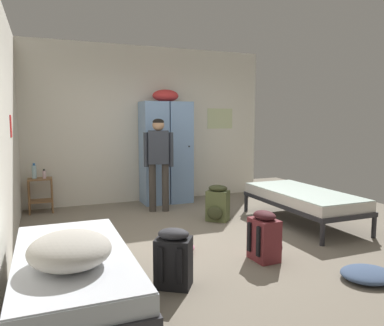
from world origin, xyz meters
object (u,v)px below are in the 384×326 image
object	(u,v)px
backpack_olive	(218,204)
bedding_heap	(70,250)
water_bottle	(34,172)
shelf_unit	(40,192)
person_traveler	(159,156)
locker_bank	(166,150)
lotion_bottle	(44,174)
backpack_maroon	(265,237)
clothes_pile_denim	(367,274)
clothes_pile_pink	(176,248)
backpack_black	(174,259)
bed_right	(303,198)
bed_left_front	(73,266)

from	to	relation	value
backpack_olive	bedding_heap	bearing A→B (deg)	-134.88
water_bottle	backpack_olive	world-z (taller)	water_bottle
shelf_unit	person_traveler	bearing A→B (deg)	-19.62
locker_bank	bedding_heap	bearing A→B (deg)	-117.14
lotion_bottle	backpack_maroon	distance (m)	3.86
clothes_pile_denim	lotion_bottle	bearing A→B (deg)	125.77
bedding_heap	person_traveler	xyz separation A→B (m)	(1.63, 3.19, 0.32)
person_traveler	clothes_pile_pink	bearing A→B (deg)	-101.49
backpack_black	backpack_maroon	world-z (taller)	same
person_traveler	backpack_black	xyz separation A→B (m)	(-0.70, -2.78, -0.67)
bedding_heap	water_bottle	world-z (taller)	water_bottle
locker_bank	backpack_black	distance (m)	3.62
water_bottle	bed_right	bearing A→B (deg)	-30.36
backpack_maroon	water_bottle	bearing A→B (deg)	126.32
locker_bank	water_bottle	distance (m)	2.27
backpack_maroon	clothes_pile_denim	xyz separation A→B (m)	(0.64, -0.81, -0.21)
bed_right	clothes_pile_denim	bearing A→B (deg)	-110.30
lotion_bottle	clothes_pile_denim	bearing A→B (deg)	-54.23
shelf_unit	bed_left_front	bearing A→B (deg)	-85.99
bedding_heap	backpack_maroon	bearing A→B (deg)	17.65
backpack_olive	shelf_unit	bearing A→B (deg)	148.05
water_bottle	clothes_pile_denim	bearing A→B (deg)	-53.23
bed_left_front	bedding_heap	bearing A→B (deg)	-97.20
clothes_pile_pink	backpack_olive	bearing A→B (deg)	45.40
water_bottle	person_traveler	bearing A→B (deg)	-19.39
locker_bank	shelf_unit	xyz separation A→B (m)	(-2.17, 0.03, -0.62)
bedding_heap	backpack_black	size ratio (longest dim) A/B	1.22
shelf_unit	backpack_olive	world-z (taller)	shelf_unit
shelf_unit	bed_left_front	world-z (taller)	shelf_unit
bed_left_front	bed_right	distance (m)	3.65
shelf_unit	backpack_maroon	xyz separation A→B (m)	(2.28, -3.19, -0.09)
bed_right	person_traveler	world-z (taller)	person_traveler
person_traveler	locker_bank	bearing A→B (deg)	62.30
locker_bank	lotion_bottle	distance (m)	2.13
bed_right	water_bottle	xyz separation A→B (m)	(-3.69, 2.16, 0.30)
person_traveler	bedding_heap	bearing A→B (deg)	-117.03
locker_bank	clothes_pile_pink	xyz separation A→B (m)	(-0.73, -2.59, -0.91)
bedding_heap	backpack_olive	distance (m)	3.25
locker_bank	bed_right	xyz separation A→B (m)	(1.44, -2.11, -0.59)
person_traveler	backpack_maroon	world-z (taller)	person_traveler
water_bottle	clothes_pile_denim	world-z (taller)	water_bottle
bed_left_front	bed_right	size ratio (longest dim) A/B	1.00
locker_bank	bed_right	world-z (taller)	locker_bank
bed_right	backpack_olive	world-z (taller)	backpack_olive
locker_bank	person_traveler	distance (m)	0.71
person_traveler	lotion_bottle	world-z (taller)	person_traveler
bedding_heap	person_traveler	size ratio (longest dim) A/B	0.43
person_traveler	backpack_black	distance (m)	2.94
bed_left_front	lotion_bottle	size ratio (longest dim) A/B	12.15
bedding_heap	clothes_pile_pink	bearing A→B (deg)	44.88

